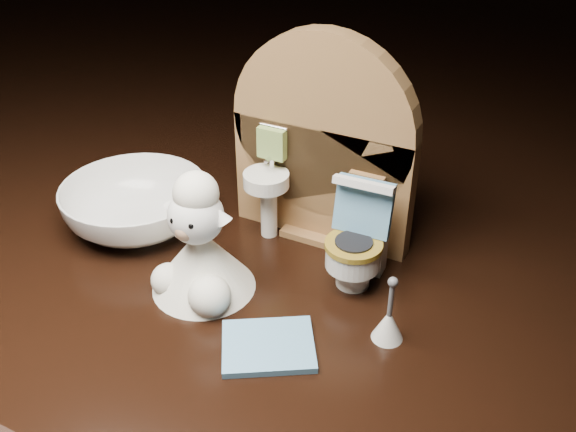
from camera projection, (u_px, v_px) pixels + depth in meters
name	position (u px, v px, depth m)	size (l,w,h in m)	color
backdrop_panel	(321.00, 153.00, 0.43)	(0.13, 0.05, 0.15)	olive
toy_toilet	(358.00, 245.00, 0.41)	(0.04, 0.05, 0.07)	white
bath_mat	(268.00, 346.00, 0.37)	(0.05, 0.04, 0.00)	#5E98C1
toilet_brush	(388.00, 323.00, 0.37)	(0.02, 0.02, 0.04)	white
plush_lamb	(200.00, 251.00, 0.40)	(0.07, 0.07, 0.09)	white
ceramic_bowl	(135.00, 206.00, 0.47)	(0.11, 0.11, 0.03)	white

